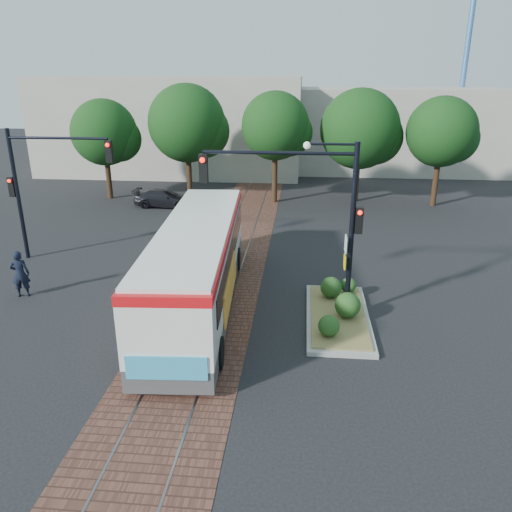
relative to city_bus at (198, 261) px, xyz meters
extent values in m
plane|color=black|center=(0.34, 0.27, -1.76)|extent=(120.00, 120.00, 0.00)
cube|color=brown|center=(0.34, 4.27, -1.76)|extent=(3.60, 40.00, 0.01)
cube|color=slate|center=(-0.41, 4.27, -1.75)|extent=(0.06, 40.00, 0.01)
cube|color=slate|center=(1.09, 4.27, -1.75)|extent=(0.06, 40.00, 0.01)
cylinder|color=#382314|center=(-9.66, 16.27, -0.33)|extent=(0.36, 0.36, 2.86)
sphere|color=#123410|center=(-9.66, 16.27, 2.75)|extent=(4.40, 4.40, 4.40)
cylinder|color=#382314|center=(-4.16, 17.07, -0.20)|extent=(0.36, 0.36, 3.12)
sphere|color=#123410|center=(-4.16, 17.07, 3.31)|extent=(5.20, 5.20, 5.20)
cylinder|color=#382314|center=(1.84, 16.27, -0.07)|extent=(0.36, 0.36, 3.39)
sphere|color=#123410|center=(1.84, 16.27, 3.28)|extent=(4.40, 4.40, 4.40)
cylinder|color=#382314|center=(7.34, 17.07, -0.33)|extent=(0.36, 0.36, 2.86)
sphere|color=#123410|center=(7.34, 17.07, 3.05)|extent=(5.20, 5.20, 5.20)
cylinder|color=#382314|center=(12.34, 16.27, -0.20)|extent=(0.36, 0.36, 3.12)
sphere|color=#123410|center=(12.34, 16.27, 3.01)|extent=(4.40, 4.40, 4.40)
cube|color=#ADA899|center=(-7.66, 28.27, 2.24)|extent=(22.00, 12.00, 8.00)
cube|color=#ADA899|center=(12.34, 30.27, 1.74)|extent=(18.00, 10.00, 7.00)
cylinder|color=#3F72B2|center=(18.34, 34.27, 7.24)|extent=(0.50, 0.50, 18.00)
cube|color=#424245|center=(0.00, -0.04, -1.22)|extent=(3.20, 11.92, 0.69)
cube|color=white|center=(0.00, -0.04, 0.05)|extent=(3.22, 11.92, 1.87)
cube|color=black|center=(-0.02, 0.25, 0.35)|extent=(3.20, 10.75, 0.88)
cube|color=red|center=(0.00, -0.04, 1.13)|extent=(3.26, 11.92, 0.29)
cube|color=white|center=(0.00, -0.04, 1.33)|extent=(3.11, 11.52, 0.14)
cube|color=black|center=(0.36, -5.78, 0.45)|extent=(1.58, 0.22, 0.88)
cube|color=#319CC6|center=(0.37, -5.94, -0.73)|extent=(2.16, 0.20, 0.69)
cube|color=orange|center=(1.34, -0.94, -0.54)|extent=(0.34, 4.41, 1.08)
cylinder|color=black|center=(-0.86, -4.33, -1.27)|extent=(0.41, 1.00, 0.98)
cylinder|color=black|center=(1.39, -4.19, -1.27)|extent=(0.41, 1.00, 0.98)
cylinder|color=black|center=(-1.36, 3.61, -1.27)|extent=(0.41, 1.00, 0.98)
cylinder|color=black|center=(0.89, 3.75, -1.27)|extent=(0.41, 1.00, 0.98)
cube|color=gray|center=(5.14, -0.73, -1.69)|extent=(2.20, 5.20, 0.15)
cube|color=olive|center=(5.14, -0.73, -1.57)|extent=(1.90, 4.80, 0.08)
sphere|color=#1E4719|center=(4.74, -2.33, -1.18)|extent=(0.70, 0.70, 0.70)
sphere|color=#1E4719|center=(5.44, -0.93, -1.08)|extent=(0.90, 0.90, 0.90)
sphere|color=#1E4719|center=(4.94, 0.67, -1.13)|extent=(0.80, 0.80, 0.80)
sphere|color=#1E4719|center=(5.64, 1.17, -1.23)|extent=(0.60, 0.60, 0.60)
cylinder|color=black|center=(5.44, -0.53, 1.45)|extent=(0.18, 0.18, 6.00)
cylinder|color=black|center=(2.94, -0.53, 4.05)|extent=(5.00, 0.12, 0.12)
cube|color=black|center=(0.44, -0.53, 3.50)|extent=(0.28, 0.22, 0.95)
sphere|color=#FF190C|center=(0.44, -0.67, 3.80)|extent=(0.18, 0.18, 0.18)
cube|color=black|center=(5.66, -0.53, 1.85)|extent=(0.26, 0.20, 0.90)
sphere|color=#FF190C|center=(5.66, -0.66, 2.15)|extent=(0.16, 0.16, 0.16)
cube|color=white|center=(5.26, -0.65, 1.05)|extent=(0.04, 0.45, 0.55)
cube|color=yellow|center=(5.26, -0.65, 0.40)|extent=(0.04, 0.45, 0.45)
cylinder|color=black|center=(4.64, -0.53, 4.35)|extent=(1.60, 0.08, 0.08)
sphere|color=silver|center=(3.84, -0.53, 4.30)|extent=(0.24, 0.24, 0.24)
cylinder|color=black|center=(-9.16, 4.27, 1.24)|extent=(0.18, 0.18, 6.00)
cylinder|color=black|center=(-6.91, 4.27, 3.84)|extent=(4.50, 0.12, 0.12)
cube|color=black|center=(-4.66, 4.27, 3.29)|extent=(0.28, 0.22, 0.95)
sphere|color=#FF190C|center=(-4.66, 4.13, 3.59)|extent=(0.18, 0.18, 0.18)
cube|color=black|center=(-9.38, 4.27, 1.64)|extent=(0.26, 0.20, 0.90)
sphere|color=#FF190C|center=(-9.38, 4.14, 1.94)|extent=(0.16, 0.16, 0.16)
imported|color=black|center=(-7.05, 0.09, -0.82)|extent=(0.79, 0.64, 1.88)
imported|color=black|center=(-5.24, 14.31, -1.19)|extent=(3.98, 1.71, 1.14)
camera|label=1|loc=(3.76, -16.83, 6.48)|focal=35.00mm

